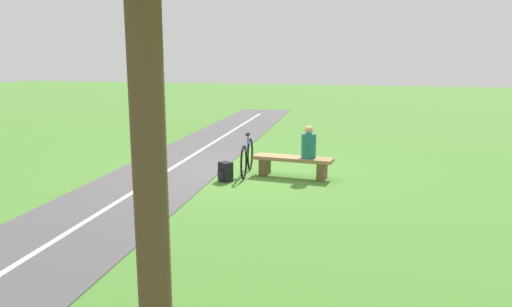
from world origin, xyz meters
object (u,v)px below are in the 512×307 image
at_px(bench, 293,163).
at_px(backpack, 225,172).
at_px(person_seated, 309,144).
at_px(bicycle, 247,157).

distance_m(bench, backpack, 1.53).
xyz_separation_m(person_seated, backpack, (1.68, 0.73, -0.56)).
height_order(bench, backpack, bench).
height_order(bench, bicycle, bicycle).
distance_m(bench, bicycle, 1.07).
distance_m(person_seated, bicycle, 1.46).
xyz_separation_m(bench, backpack, (1.33, 0.76, -0.12)).
bearing_deg(person_seated, backpack, 28.34).
distance_m(bicycle, backpack, 0.82).
bearing_deg(bicycle, bench, 82.09).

